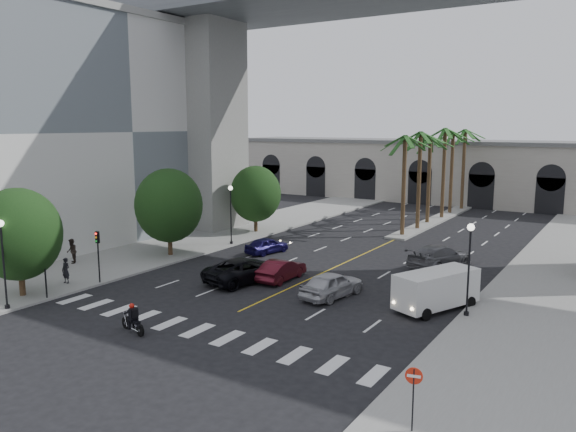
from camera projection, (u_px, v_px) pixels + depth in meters
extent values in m
plane|color=black|center=(216.00, 322.00, 30.65)|extent=(140.00, 140.00, 0.00)
cube|color=gray|center=(193.00, 242.00, 51.05)|extent=(8.00, 100.00, 0.15)
cube|color=gray|center=(554.00, 295.00, 35.25)|extent=(8.00, 100.00, 0.15)
cube|color=gray|center=(435.00, 220.00, 62.34)|extent=(2.00, 24.00, 0.20)
cube|color=silver|center=(74.00, 131.00, 53.26)|extent=(16.00, 32.00, 20.00)
cube|color=gray|center=(67.00, 18.00, 51.59)|extent=(16.50, 32.50, 0.60)
cube|color=#BBB5A7|center=(475.00, 174.00, 75.90)|extent=(70.00, 10.00, 8.00)
cube|color=slate|center=(477.00, 142.00, 75.21)|extent=(71.00, 10.50, 0.50)
cube|color=gray|center=(211.00, 127.00, 57.06)|extent=(5.00, 6.00, 20.80)
cylinder|color=#47331E|center=(404.00, 187.00, 53.24)|extent=(0.40, 0.40, 9.50)
cylinder|color=#47331E|center=(419.00, 182.00, 56.51)|extent=(0.40, 0.40, 9.80)
cylinder|color=#47331E|center=(429.00, 181.00, 60.04)|extent=(0.40, 0.40, 9.30)
cylinder|color=#47331E|center=(443.00, 175.00, 63.13)|extent=(0.40, 0.40, 10.10)
cylinder|color=#47331E|center=(451.00, 174.00, 66.64)|extent=(0.40, 0.40, 9.60)
cylinder|color=#47331E|center=(463.00, 171.00, 69.80)|extent=(0.40, 0.40, 9.90)
cylinder|color=#382616|center=(22.00, 279.00, 34.80)|extent=(0.36, 0.36, 2.34)
ellipsoid|color=black|center=(18.00, 234.00, 34.34)|extent=(5.20, 5.20, 5.72)
cylinder|color=#382616|center=(170.00, 242.00, 45.64)|extent=(0.36, 0.36, 2.45)
ellipsoid|color=black|center=(169.00, 205.00, 45.16)|extent=(5.44, 5.44, 5.98)
cylinder|color=#382616|center=(256.00, 221.00, 55.67)|extent=(0.36, 0.36, 2.27)
ellipsoid|color=black|center=(256.00, 194.00, 55.22)|extent=(5.04, 5.04, 5.54)
cylinder|color=black|center=(7.00, 308.00, 32.45)|extent=(0.28, 0.28, 0.36)
cylinder|color=black|center=(4.00, 267.00, 32.06)|extent=(0.11, 0.11, 5.00)
sphere|color=white|center=(0.00, 223.00, 31.65)|extent=(0.40, 0.40, 0.40)
cylinder|color=black|center=(231.00, 243.00, 49.98)|extent=(0.28, 0.28, 0.36)
cylinder|color=black|center=(231.00, 217.00, 49.58)|extent=(0.11, 0.11, 5.00)
sphere|color=white|center=(230.00, 188.00, 49.17)|extent=(0.40, 0.40, 0.40)
cylinder|color=black|center=(466.00, 315.00, 31.29)|extent=(0.28, 0.28, 0.36)
cylinder|color=black|center=(468.00, 273.00, 30.90)|extent=(0.11, 0.11, 5.00)
sphere|color=white|center=(471.00, 227.00, 30.49)|extent=(0.40, 0.40, 0.40)
cylinder|color=black|center=(45.00, 272.00, 34.23)|extent=(0.10, 0.10, 3.50)
cube|color=black|center=(43.00, 248.00, 33.99)|extent=(0.25, 0.18, 0.80)
cylinder|color=black|center=(99.00, 259.00, 37.57)|extent=(0.10, 0.10, 3.50)
cube|color=black|center=(97.00, 237.00, 37.32)|extent=(0.25, 0.18, 0.80)
cylinder|color=black|center=(126.00, 323.00, 29.63)|extent=(0.65, 0.26, 0.64)
cylinder|color=black|center=(140.00, 330.00, 28.53)|extent=(0.65, 0.26, 0.64)
cube|color=silver|center=(133.00, 325.00, 29.03)|extent=(0.49, 0.39, 0.28)
cube|color=black|center=(132.00, 319.00, 29.09)|extent=(0.63, 0.37, 0.21)
cube|color=black|center=(136.00, 322.00, 28.76)|extent=(0.53, 0.36, 0.13)
cylinder|color=black|center=(127.00, 313.00, 29.36)|extent=(0.17, 0.58, 0.03)
cube|color=black|center=(133.00, 313.00, 28.87)|extent=(0.37, 0.46, 0.55)
cube|color=black|center=(135.00, 313.00, 28.74)|extent=(0.22, 0.35, 0.40)
sphere|color=red|center=(132.00, 306.00, 28.91)|extent=(0.28, 0.28, 0.28)
imported|color=#B1B1B6|center=(332.00, 284.00, 34.95)|extent=(2.65, 5.04, 1.64)
imported|color=#450D17|center=(281.00, 270.00, 38.78)|extent=(1.66, 4.47, 1.46)
imported|color=black|center=(245.00, 270.00, 38.35)|extent=(4.02, 6.42, 1.65)
imported|color=slate|center=(439.00, 256.00, 42.26)|extent=(4.14, 6.29, 1.69)
imported|color=#130E44|center=(267.00, 245.00, 46.84)|extent=(2.40, 4.26, 1.37)
cube|color=silver|center=(436.00, 288.00, 32.53)|extent=(3.98, 5.72, 1.99)
cube|color=black|center=(405.00, 291.00, 31.08)|extent=(1.78, 0.97, 0.85)
cylinder|color=black|center=(401.00, 305.00, 32.41)|extent=(0.53, 0.75, 0.70)
cylinder|color=black|center=(426.00, 314.00, 30.86)|extent=(0.53, 0.75, 0.70)
cylinder|color=black|center=(445.00, 294.00, 34.50)|extent=(0.53, 0.75, 0.70)
cylinder|color=black|center=(470.00, 302.00, 32.95)|extent=(0.53, 0.75, 0.70)
imported|color=black|center=(66.00, 271.00, 37.51)|extent=(0.67, 0.47, 1.72)
imported|color=black|center=(72.00, 251.00, 42.83)|extent=(1.17, 1.14, 1.90)
cylinder|color=black|center=(413.00, 402.00, 19.34)|extent=(0.06, 0.06, 2.43)
cylinder|color=#B41F0C|center=(414.00, 376.00, 19.18)|extent=(0.60, 0.17, 0.61)
cube|color=silver|center=(414.00, 376.00, 19.18)|extent=(0.46, 0.13, 0.10)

